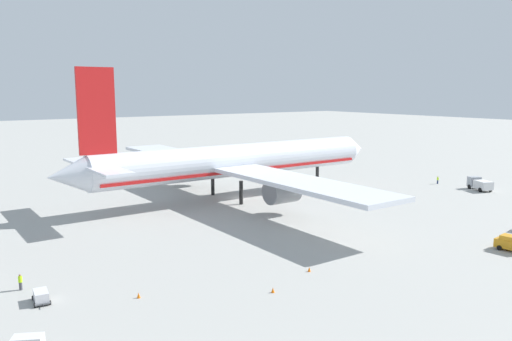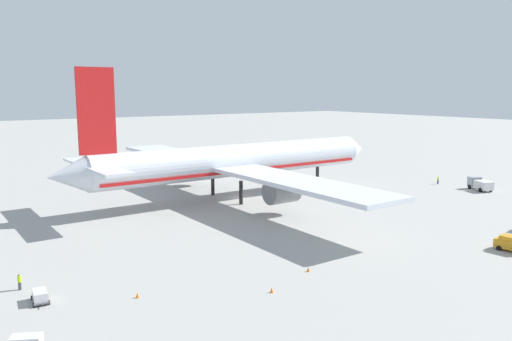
% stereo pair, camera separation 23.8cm
% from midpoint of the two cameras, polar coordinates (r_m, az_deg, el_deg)
% --- Properties ---
extents(ground_plane, '(600.00, 600.00, 0.00)m').
position_cam_midpoint_polar(ground_plane, '(97.93, -1.85, -3.06)').
color(ground_plane, '#9E9E99').
extents(airliner, '(68.74, 78.77, 24.10)m').
position_cam_midpoint_polar(airliner, '(95.92, -2.55, 0.99)').
color(airliner, silver).
rests_on(airliner, ground).
extents(service_truck_0, '(4.34, 6.05, 2.52)m').
position_cam_midpoint_polar(service_truck_0, '(114.61, 23.98, -1.39)').
color(service_truck_0, '#999EA5').
rests_on(service_truck_0, ground).
extents(baggage_cart_0, '(2.10, 3.25, 1.17)m').
position_cam_midpoint_polar(baggage_cart_0, '(149.54, 0.08, 1.40)').
color(baggage_cart_0, gray).
rests_on(baggage_cart_0, ground).
extents(baggage_cart_1, '(1.76, 3.29, 1.16)m').
position_cam_midpoint_polar(baggage_cart_1, '(55.05, -23.04, -12.85)').
color(baggage_cart_1, '#595B60').
rests_on(baggage_cart_1, ground).
extents(ground_worker_0, '(0.54, 0.54, 1.69)m').
position_cam_midpoint_polar(ground_worker_0, '(118.93, 19.87, -1.02)').
color(ground_worker_0, navy).
rests_on(ground_worker_0, ground).
extents(ground_worker_2, '(0.55, 0.55, 1.70)m').
position_cam_midpoint_polar(ground_worker_2, '(58.97, -24.99, -11.29)').
color(ground_worker_2, '#3F3F47').
rests_on(ground_worker_2, ground).
extents(traffic_cone_0, '(0.36, 0.36, 0.55)m').
position_cam_midpoint_polar(traffic_cone_0, '(53.22, 1.92, -13.30)').
color(traffic_cone_0, orange).
rests_on(traffic_cone_0, ground).
extents(traffic_cone_1, '(0.36, 0.36, 0.55)m').
position_cam_midpoint_polar(traffic_cone_1, '(59.17, 6.03, -11.01)').
color(traffic_cone_1, orange).
rests_on(traffic_cone_1, ground).
extents(traffic_cone_2, '(0.36, 0.36, 0.55)m').
position_cam_midpoint_polar(traffic_cone_2, '(53.27, -13.08, -13.52)').
color(traffic_cone_2, orange).
rests_on(traffic_cone_2, ground).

